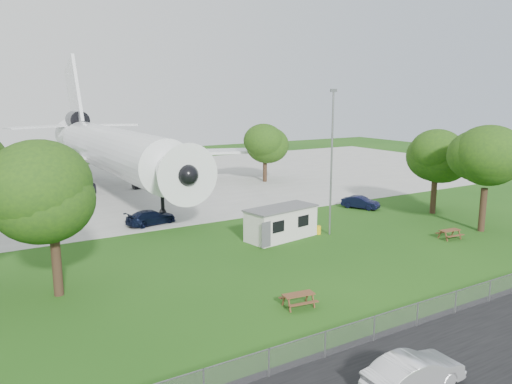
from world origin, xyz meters
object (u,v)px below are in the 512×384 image
airliner (110,148)px  picnic_east (449,239)px  car_centre_sedan (414,373)px  picnic_west (298,307)px  site_cabin (281,223)px

airliner → picnic_east: airliner is taller
picnic_east → car_centre_sedan: 23.49m
picnic_east → car_centre_sedan: car_centre_sedan is taller
picnic_east → picnic_west: bearing=-161.1°
car_centre_sedan → site_cabin: bearing=-18.6°
picnic_east → car_centre_sedan: size_ratio=0.40×
airliner → picnic_west: size_ratio=26.52×
picnic_west → picnic_east: same height
picnic_east → airliner: bearing=122.0°
picnic_west → car_centre_sedan: bearing=-87.2°
site_cabin → picnic_west: (-6.80, -11.77, -1.31)m
site_cabin → picnic_east: bearing=-32.0°
picnic_west → car_centre_sedan: size_ratio=0.40×
airliner → car_centre_sedan: 49.36m
airliner → picnic_west: airliner is taller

